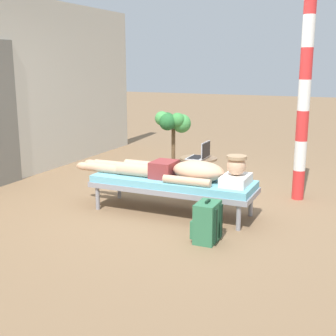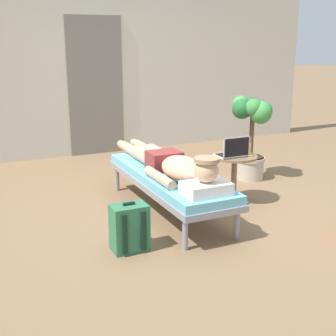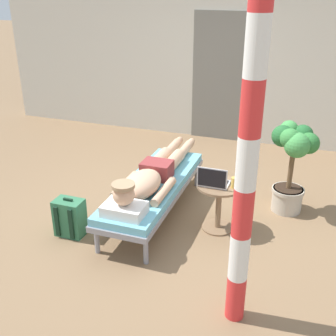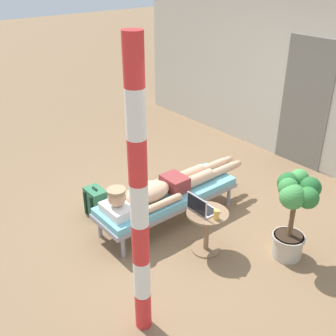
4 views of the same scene
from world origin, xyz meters
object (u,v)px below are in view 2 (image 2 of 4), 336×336
Objects in this scene: lounge_chair at (169,179)px; drink_glass at (248,149)px; side_table at (234,170)px; person_reclining at (172,165)px; backpack at (129,228)px; laptop at (233,152)px; potted_plant at (252,128)px.

lounge_chair is 16.92× the size of drink_glass.
drink_glass is at bearing -6.70° from side_table.
person_reclining is (0.00, -0.09, 0.17)m from lounge_chair.
person_reclining is at bearing -178.27° from drink_glass.
backpack is (-1.43, -0.62, -0.16)m from side_table.
laptop reaches higher than lounge_chair.
drink_glass reaches higher than side_table.
lounge_chair is 0.96m from backpack.
person_reclining is at bearing -153.95° from potted_plant.
potted_plant reaches higher than drink_glass.
person_reclining is at bearing -176.59° from side_table.
laptop is at bearing -7.56° from lounge_chair.
backpack is at bearing -148.74° from potted_plant.
side_table is 0.24m from laptop.
laptop reaches higher than side_table.
backpack is (-0.68, -0.67, -0.15)m from lounge_chair.
laptop is at bearing 22.67° from backpack.
laptop is at bearing -170.90° from drink_glass.
side_table is 0.27m from drink_glass.
potted_plant reaches higher than side_table.
lounge_chair is 0.94m from drink_glass.
side_table is (0.75, -0.04, 0.01)m from lounge_chair.
side_table is 1.69× the size of laptop.
backpack is (-1.37, -0.57, -0.39)m from laptop.
potted_plant is (0.67, 0.65, 0.29)m from side_table.
side_table is 1.57m from backpack.
laptop reaches higher than drink_glass.
drink_glass is at bearing -127.74° from potted_plant.
backpack is at bearing -157.33° from laptop.
drink_glass is at bearing 9.10° from laptop.
side_table is at bearing 173.30° from drink_glass.
laptop is at bearing -136.02° from potted_plant.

